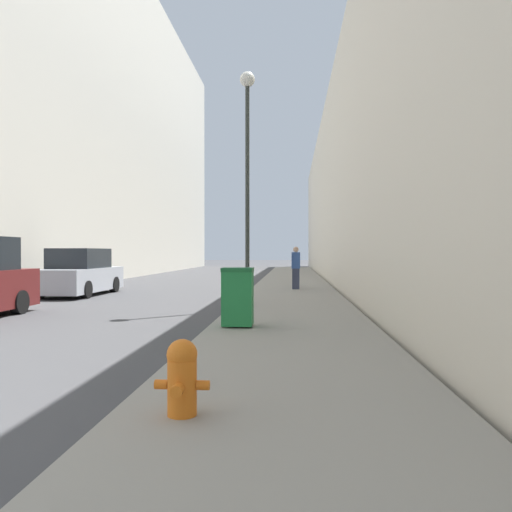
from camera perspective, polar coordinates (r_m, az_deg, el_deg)
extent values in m
cube|color=gray|center=(20.22, 4.21, -4.05)|extent=(3.45, 60.00, 0.15)
cube|color=beige|center=(33.78, -26.03, 15.78)|extent=(12.00, 60.00, 21.23)
cube|color=beige|center=(29.43, 19.76, 7.10)|extent=(12.00, 60.00, 10.15)
cylinder|color=orange|center=(4.84, -8.44, -14.65)|extent=(0.27, 0.27, 0.52)
sphere|color=orange|center=(4.77, -8.45, -11.08)|extent=(0.29, 0.29, 0.29)
cylinder|color=orange|center=(4.76, -8.45, -10.06)|extent=(0.08, 0.08, 0.06)
cylinder|color=orange|center=(4.65, -8.99, -14.96)|extent=(0.11, 0.12, 0.11)
cylinder|color=orange|center=(4.88, -10.77, -14.21)|extent=(0.12, 0.09, 0.09)
cylinder|color=orange|center=(4.80, -6.08, -14.47)|extent=(0.12, 0.09, 0.09)
cube|color=#1E7538|center=(10.19, -2.10, -4.86)|extent=(0.61, 0.55, 1.09)
cube|color=#16572A|center=(10.15, -2.10, -1.58)|extent=(0.63, 0.57, 0.08)
cylinder|color=black|center=(10.50, -3.38, -7.42)|extent=(0.05, 0.16, 0.16)
cylinder|color=black|center=(10.45, -0.53, -7.46)|extent=(0.05, 0.16, 0.16)
cylinder|color=#2D332D|center=(14.33, -0.99, -5.12)|extent=(0.23, 0.23, 0.25)
cylinder|color=#2D332D|center=(14.35, -0.99, 6.94)|extent=(0.12, 0.12, 6.28)
sphere|color=silver|center=(15.09, -0.99, 19.54)|extent=(0.43, 0.43, 0.43)
cylinder|color=black|center=(14.83, -25.45, -4.78)|extent=(0.24, 0.64, 0.64)
cube|color=#A3A8B2|center=(20.47, -19.50, -2.54)|extent=(1.84, 4.69, 0.88)
cube|color=#1E2328|center=(20.44, -19.51, -0.25)|extent=(1.62, 2.44, 0.76)
cylinder|color=black|center=(22.11, -20.05, -3.05)|extent=(0.24, 0.64, 0.64)
cylinder|color=black|center=(21.47, -15.91, -3.14)|extent=(0.24, 0.64, 0.64)
cylinder|color=black|center=(19.59, -23.44, -3.51)|extent=(0.24, 0.64, 0.64)
cylinder|color=black|center=(18.86, -18.85, -3.65)|extent=(0.24, 0.64, 0.64)
cube|color=#2D3347|center=(20.46, 4.57, -2.61)|extent=(0.30, 0.21, 0.84)
cube|color=#2D4C8C|center=(20.43, 4.57, -0.50)|extent=(0.35, 0.21, 0.67)
sphere|color=tan|center=(20.43, 4.57, 0.75)|extent=(0.23, 0.23, 0.23)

